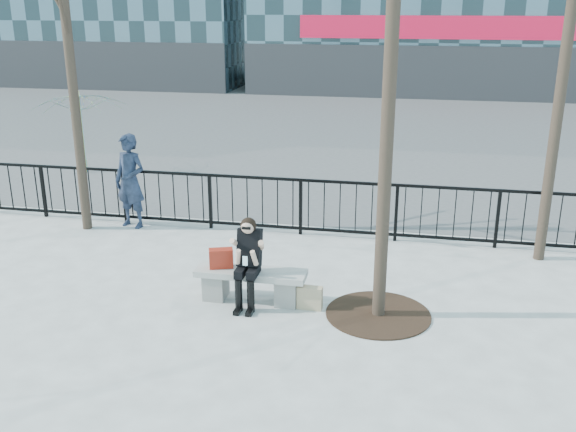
# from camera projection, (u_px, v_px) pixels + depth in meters

# --- Properties ---
(ground) EXTENTS (120.00, 120.00, 0.00)m
(ground) POSITION_uv_depth(u_px,v_px,m) (251.00, 300.00, 9.62)
(ground) COLOR gray
(ground) RESTS_ON ground
(street_surface) EXTENTS (60.00, 23.00, 0.01)m
(street_surface) POSITION_uv_depth(u_px,v_px,m) (354.00, 124.00, 23.57)
(street_surface) COLOR #474747
(street_surface) RESTS_ON ground
(railing) EXTENTS (14.00, 0.06, 1.10)m
(railing) POSITION_uv_depth(u_px,v_px,m) (290.00, 206.00, 12.24)
(railing) COLOR black
(railing) RESTS_ON ground
(tree_grate) EXTENTS (1.50, 1.50, 0.02)m
(tree_grate) POSITION_uv_depth(u_px,v_px,m) (378.00, 314.00, 9.17)
(tree_grate) COLOR black
(tree_grate) RESTS_ON ground
(bench_main) EXTENTS (1.65, 0.46, 0.49)m
(bench_main) POSITION_uv_depth(u_px,v_px,m) (251.00, 282.00, 9.53)
(bench_main) COLOR slate
(bench_main) RESTS_ON ground
(seated_woman) EXTENTS (0.50, 0.64, 1.34)m
(seated_woman) POSITION_uv_depth(u_px,v_px,m) (248.00, 263.00, 9.26)
(seated_woman) COLOR black
(seated_woman) RESTS_ON ground
(handbag) EXTENTS (0.39, 0.28, 0.29)m
(handbag) POSITION_uv_depth(u_px,v_px,m) (221.00, 258.00, 9.53)
(handbag) COLOR maroon
(handbag) RESTS_ON bench_main
(shopping_bag) EXTENTS (0.37, 0.15, 0.35)m
(shopping_bag) POSITION_uv_depth(u_px,v_px,m) (310.00, 298.00, 9.30)
(shopping_bag) COLOR #C3AB8A
(shopping_bag) RESTS_ON ground
(standing_man) EXTENTS (0.77, 0.61, 1.86)m
(standing_man) POSITION_uv_depth(u_px,v_px,m) (130.00, 181.00, 12.53)
(standing_man) COLOR black
(standing_man) RESTS_ON ground
(vendor_umbrella) EXTENTS (3.05, 3.07, 2.12)m
(vendor_umbrella) POSITION_uv_depth(u_px,v_px,m) (83.00, 133.00, 16.48)
(vendor_umbrella) COLOR #CAD52F
(vendor_umbrella) RESTS_ON ground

